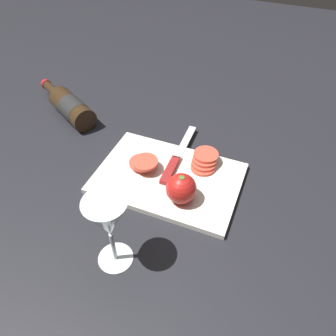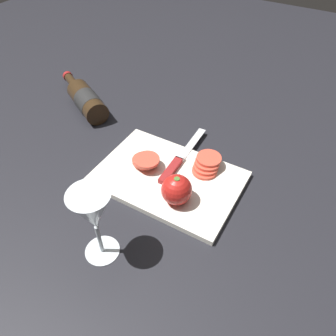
# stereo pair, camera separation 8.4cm
# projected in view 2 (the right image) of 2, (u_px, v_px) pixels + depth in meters

# --- Properties ---
(ground_plane) EXTENTS (3.00, 3.00, 0.00)m
(ground_plane) POSITION_uv_depth(u_px,v_px,m) (166.00, 174.00, 0.89)
(ground_plane) COLOR black
(cutting_board) EXTENTS (0.37, 0.25, 0.02)m
(cutting_board) POSITION_uv_depth(u_px,v_px,m) (168.00, 178.00, 0.86)
(cutting_board) COLOR silver
(cutting_board) RESTS_ON ground_plane
(wine_bottle) EXTENTS (0.28, 0.19, 0.08)m
(wine_bottle) POSITION_uv_depth(u_px,v_px,m) (86.00, 100.00, 1.08)
(wine_bottle) COLOR #332314
(wine_bottle) RESTS_ON ground_plane
(wine_glass) EXTENTS (0.08, 0.08, 0.19)m
(wine_glass) POSITION_uv_depth(u_px,v_px,m) (95.00, 215.00, 0.62)
(wine_glass) COLOR silver
(wine_glass) RESTS_ON ground_plane
(whole_tomato) EXTENTS (0.07, 0.07, 0.08)m
(whole_tomato) POSITION_uv_depth(u_px,v_px,m) (177.00, 190.00, 0.77)
(whole_tomato) COLOR red
(whole_tomato) RESTS_ON cutting_board
(knife) EXTENTS (0.03, 0.26, 0.01)m
(knife) POSITION_uv_depth(u_px,v_px,m) (176.00, 164.00, 0.88)
(knife) COLOR silver
(knife) RESTS_ON cutting_board
(tomato_slice_stack_near) EXTENTS (0.09, 0.08, 0.03)m
(tomato_slice_stack_near) POSITION_uv_depth(u_px,v_px,m) (145.00, 160.00, 0.88)
(tomato_slice_stack_near) COLOR #DB4C38
(tomato_slice_stack_near) RESTS_ON cutting_board
(tomato_slice_stack_far) EXTENTS (0.07, 0.09, 0.03)m
(tomato_slice_stack_far) POSITION_uv_depth(u_px,v_px,m) (207.00, 164.00, 0.87)
(tomato_slice_stack_far) COLOR #DB4C38
(tomato_slice_stack_far) RESTS_ON cutting_board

